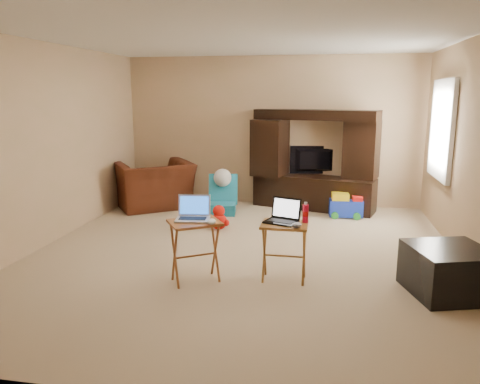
% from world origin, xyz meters
% --- Properties ---
extents(floor, '(5.50, 5.50, 0.00)m').
position_xyz_m(floor, '(0.00, 0.00, 0.00)').
color(floor, '#CCB08D').
rests_on(floor, ground).
extents(ceiling, '(5.50, 5.50, 0.00)m').
position_xyz_m(ceiling, '(0.00, 0.00, 2.50)').
color(ceiling, silver).
rests_on(ceiling, ground).
extents(wall_back, '(5.00, 0.00, 5.00)m').
position_xyz_m(wall_back, '(0.00, 2.75, 1.25)').
color(wall_back, tan).
rests_on(wall_back, ground).
extents(wall_front, '(5.00, 0.00, 5.00)m').
position_xyz_m(wall_front, '(0.00, -2.75, 1.25)').
color(wall_front, tan).
rests_on(wall_front, ground).
extents(wall_left, '(0.00, 5.50, 5.50)m').
position_xyz_m(wall_left, '(-2.50, 0.00, 1.25)').
color(wall_left, tan).
rests_on(wall_left, ground).
extents(wall_right, '(0.00, 5.50, 5.50)m').
position_xyz_m(wall_right, '(2.50, 0.00, 1.25)').
color(wall_right, tan).
rests_on(wall_right, ground).
extents(window_pane, '(0.00, 1.20, 1.20)m').
position_xyz_m(window_pane, '(2.48, 1.55, 1.40)').
color(window_pane, white).
rests_on(window_pane, ground).
extents(window_frame, '(0.06, 1.14, 1.34)m').
position_xyz_m(window_frame, '(2.46, 1.55, 1.40)').
color(window_frame, white).
rests_on(window_frame, ground).
extents(entertainment_center, '(2.04, 1.03, 1.62)m').
position_xyz_m(entertainment_center, '(0.75, 2.47, 0.81)').
color(entertainment_center, black).
rests_on(entertainment_center, floor).
extents(television, '(0.83, 0.22, 0.47)m').
position_xyz_m(television, '(0.75, 2.67, 0.78)').
color(television, black).
rests_on(television, entertainment_center).
extents(recliner, '(1.57, 1.53, 0.77)m').
position_xyz_m(recliner, '(-1.88, 2.05, 0.38)').
color(recliner, '#491D0F').
rests_on(recliner, floor).
extents(child_rocker, '(0.54, 0.59, 0.62)m').
position_xyz_m(child_rocker, '(-0.69, 1.86, 0.31)').
color(child_rocker, '#186D86').
rests_on(child_rocker, floor).
extents(plush_toy, '(0.32, 0.27, 0.35)m').
position_xyz_m(plush_toy, '(-0.52, 0.97, 0.18)').
color(plush_toy, red).
rests_on(plush_toy, floor).
extents(push_toy, '(0.53, 0.40, 0.38)m').
position_xyz_m(push_toy, '(1.26, 1.98, 0.19)').
color(push_toy, '#1832C0').
rests_on(push_toy, floor).
extents(ottoman, '(0.88, 0.88, 0.45)m').
position_xyz_m(ottoman, '(2.12, -0.74, 0.23)').
color(ottoman, black).
rests_on(ottoman, floor).
extents(tray_table_left, '(0.62, 0.59, 0.63)m').
position_xyz_m(tray_table_left, '(-0.33, -0.89, 0.32)').
color(tray_table_left, brown).
rests_on(tray_table_left, floor).
extents(tray_table_right, '(0.47, 0.38, 0.60)m').
position_xyz_m(tray_table_right, '(0.55, -0.70, 0.30)').
color(tray_table_right, '#A56627').
rests_on(tray_table_right, floor).
extents(laptop_left, '(0.36, 0.31, 0.24)m').
position_xyz_m(laptop_left, '(-0.36, -0.86, 0.75)').
color(laptop_left, '#BBBBC0').
rests_on(laptop_left, tray_table_left).
extents(laptop_right, '(0.38, 0.35, 0.24)m').
position_xyz_m(laptop_right, '(0.51, -0.68, 0.72)').
color(laptop_right, black).
rests_on(laptop_right, tray_table_right).
extents(mouse_left, '(0.10, 0.14, 0.05)m').
position_xyz_m(mouse_left, '(-0.14, -0.96, 0.66)').
color(mouse_left, white).
rests_on(mouse_left, tray_table_left).
extents(mouse_right, '(0.12, 0.14, 0.05)m').
position_xyz_m(mouse_right, '(0.68, -0.82, 0.63)').
color(mouse_right, '#47464B').
rests_on(mouse_right, tray_table_right).
extents(water_bottle, '(0.06, 0.06, 0.19)m').
position_xyz_m(water_bottle, '(0.75, -0.62, 0.69)').
color(water_bottle, red).
rests_on(water_bottle, tray_table_right).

